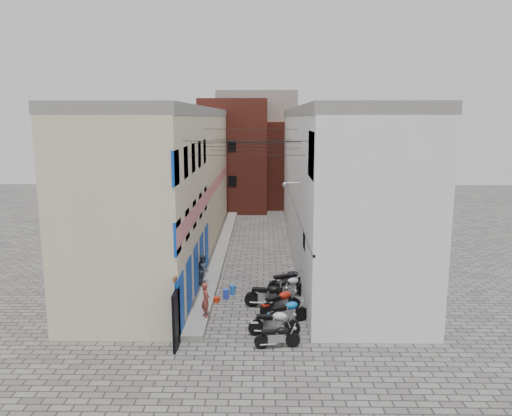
{
  "coord_description": "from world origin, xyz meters",
  "views": [
    {
      "loc": [
        0.68,
        -17.67,
        8.43
      ],
      "look_at": [
        0.23,
        12.03,
        3.0
      ],
      "focal_mm": 35.0,
      "sensor_mm": 36.0,
      "label": 1
    }
  ],
  "objects_px": {
    "person_a": "(206,299)",
    "motorcycle_d": "(281,301)",
    "motorcycle_e": "(268,294)",
    "water_jug_near": "(226,294)",
    "motorcycle_c": "(287,311)",
    "motorcycle_f": "(289,286)",
    "water_jug_far": "(233,290)",
    "motorcycle_g": "(288,280)",
    "motorcycle_a": "(277,335)",
    "motorcycle_b": "(274,321)",
    "red_crate": "(215,299)",
    "person_b": "(204,269)"
  },
  "relations": [
    {
      "from": "motorcycle_b",
      "to": "person_b",
      "type": "relative_size",
      "value": 1.37
    },
    {
      "from": "motorcycle_e",
      "to": "water_jug_near",
      "type": "bearing_deg",
      "value": -112.76
    },
    {
      "from": "motorcycle_f",
      "to": "water_jug_far",
      "type": "xyz_separation_m",
      "value": [
        -2.7,
        0.4,
        -0.36
      ]
    },
    {
      "from": "person_b",
      "to": "water_jug_near",
      "type": "bearing_deg",
      "value": -131.47
    },
    {
      "from": "motorcycle_b",
      "to": "person_a",
      "type": "distance_m",
      "value": 3.12
    },
    {
      "from": "motorcycle_d",
      "to": "motorcycle_c",
      "type": "bearing_deg",
      "value": -19.61
    },
    {
      "from": "motorcycle_c",
      "to": "motorcycle_e",
      "type": "height_order",
      "value": "motorcycle_e"
    },
    {
      "from": "motorcycle_d",
      "to": "red_crate",
      "type": "bearing_deg",
      "value": -147.55
    },
    {
      "from": "motorcycle_d",
      "to": "motorcycle_f",
      "type": "height_order",
      "value": "motorcycle_d"
    },
    {
      "from": "motorcycle_f",
      "to": "water_jug_far",
      "type": "height_order",
      "value": "motorcycle_f"
    },
    {
      "from": "motorcycle_d",
      "to": "red_crate",
      "type": "xyz_separation_m",
      "value": [
        -2.97,
        1.39,
        -0.48
      ]
    },
    {
      "from": "motorcycle_c",
      "to": "motorcycle_f",
      "type": "height_order",
      "value": "motorcycle_f"
    },
    {
      "from": "motorcycle_c",
      "to": "motorcycle_g",
      "type": "relative_size",
      "value": 0.89
    },
    {
      "from": "water_jug_near",
      "to": "motorcycle_e",
      "type": "bearing_deg",
      "value": -28.72
    },
    {
      "from": "motorcycle_g",
      "to": "person_a",
      "type": "xyz_separation_m",
      "value": [
        -3.6,
        -3.68,
        0.35
      ]
    },
    {
      "from": "motorcycle_d",
      "to": "motorcycle_g",
      "type": "distance_m",
      "value": 2.81
    },
    {
      "from": "motorcycle_a",
      "to": "motorcycle_b",
      "type": "xyz_separation_m",
      "value": [
        -0.09,
        1.05,
        0.1
      ]
    },
    {
      "from": "motorcycle_c",
      "to": "red_crate",
      "type": "bearing_deg",
      "value": -154.05
    },
    {
      "from": "person_a",
      "to": "motorcycle_a",
      "type": "bearing_deg",
      "value": -146.21
    },
    {
      "from": "water_jug_near",
      "to": "water_jug_far",
      "type": "xyz_separation_m",
      "value": [
        0.28,
        0.53,
        -0.0
      ]
    },
    {
      "from": "person_a",
      "to": "water_jug_far",
      "type": "bearing_deg",
      "value": -32.73
    },
    {
      "from": "motorcycle_d",
      "to": "motorcycle_e",
      "type": "height_order",
      "value": "motorcycle_e"
    },
    {
      "from": "motorcycle_d",
      "to": "person_a",
      "type": "height_order",
      "value": "person_a"
    },
    {
      "from": "person_a",
      "to": "water_jug_near",
      "type": "distance_m",
      "value": 2.91
    },
    {
      "from": "motorcycle_c",
      "to": "motorcycle_f",
      "type": "distance_m",
      "value": 3.02
    },
    {
      "from": "person_a",
      "to": "motorcycle_d",
      "type": "bearing_deg",
      "value": -91.24
    },
    {
      "from": "motorcycle_a",
      "to": "red_crate",
      "type": "height_order",
      "value": "motorcycle_a"
    },
    {
      "from": "motorcycle_e",
      "to": "water_jug_near",
      "type": "height_order",
      "value": "motorcycle_e"
    },
    {
      "from": "motorcycle_g",
      "to": "red_crate",
      "type": "bearing_deg",
      "value": -93.42
    },
    {
      "from": "motorcycle_b",
      "to": "motorcycle_g",
      "type": "bearing_deg",
      "value": 172.79
    },
    {
      "from": "motorcycle_a",
      "to": "person_b",
      "type": "height_order",
      "value": "person_b"
    },
    {
      "from": "motorcycle_e",
      "to": "water_jug_near",
      "type": "distance_m",
      "value": 2.3
    },
    {
      "from": "motorcycle_c",
      "to": "person_a",
      "type": "relative_size",
      "value": 1.33
    },
    {
      "from": "motorcycle_a",
      "to": "motorcycle_e",
      "type": "relative_size",
      "value": 0.79
    },
    {
      "from": "motorcycle_g",
      "to": "red_crate",
      "type": "height_order",
      "value": "motorcycle_g"
    },
    {
      "from": "motorcycle_d",
      "to": "red_crate",
      "type": "height_order",
      "value": "motorcycle_d"
    },
    {
      "from": "motorcycle_d",
      "to": "person_a",
      "type": "distance_m",
      "value": 3.29
    },
    {
      "from": "motorcycle_e",
      "to": "red_crate",
      "type": "relative_size",
      "value": 5.83
    },
    {
      "from": "motorcycle_a",
      "to": "motorcycle_b",
      "type": "bearing_deg",
      "value": 177.82
    },
    {
      "from": "motorcycle_c",
      "to": "motorcycle_g",
      "type": "height_order",
      "value": "motorcycle_g"
    },
    {
      "from": "red_crate",
      "to": "motorcycle_f",
      "type": "bearing_deg",
      "value": 9.56
    },
    {
      "from": "motorcycle_c",
      "to": "motorcycle_f",
      "type": "relative_size",
      "value": 0.96
    },
    {
      "from": "motorcycle_a",
      "to": "water_jug_near",
      "type": "relative_size",
      "value": 3.77
    },
    {
      "from": "motorcycle_f",
      "to": "person_b",
      "type": "bearing_deg",
      "value": -135.56
    },
    {
      "from": "water_jug_near",
      "to": "person_a",
      "type": "bearing_deg",
      "value": -102.89
    },
    {
      "from": "motorcycle_a",
      "to": "motorcycle_c",
      "type": "bearing_deg",
      "value": 160.97
    },
    {
      "from": "water_jug_far",
      "to": "motorcycle_b",
      "type": "bearing_deg",
      "value": -67.28
    },
    {
      "from": "motorcycle_f",
      "to": "red_crate",
      "type": "bearing_deg",
      "value": -109.35
    },
    {
      "from": "motorcycle_g",
      "to": "person_b",
      "type": "bearing_deg",
      "value": -121.43
    },
    {
      "from": "motorcycle_a",
      "to": "water_jug_near",
      "type": "bearing_deg",
      "value": -162.85
    }
  ]
}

